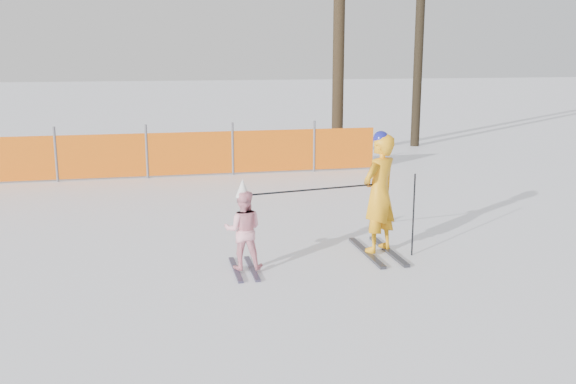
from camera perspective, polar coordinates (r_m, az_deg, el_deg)
The scene contains 6 objects.
ground at distance 8.58m, azimuth 0.71°, elevation -7.24°, with size 120.00×120.00×0.00m, color white.
adult at distance 9.27m, azimuth 8.12°, elevation -0.12°, with size 0.75×1.42×1.79m.
child at distance 8.55m, azimuth -4.00°, elevation -3.32°, with size 0.58×1.00×1.25m.
ski_poles at distance 8.98m, azimuth 5.95°, elevation -0.71°, with size 2.36×0.32×1.20m.
safety_fence at distance 15.40m, azimuth -21.06°, elevation 2.85°, with size 15.54×0.06×1.25m.
tree_trunks at distance 18.82m, azimuth 6.97°, elevation 13.36°, with size 3.21×1.57×7.31m.
Camera 1 is at (-1.82, -7.88, 2.87)m, focal length 40.00 mm.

